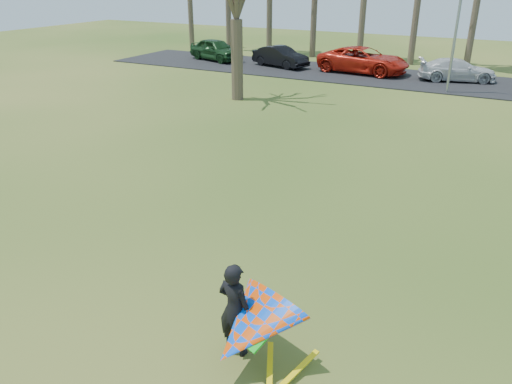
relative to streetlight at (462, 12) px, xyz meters
The scene contains 8 objects.
ground 22.55m from the streetlight, 95.61° to the right, with size 100.00×100.00×0.00m, color #1A470F.
parking_strip 5.77m from the streetlight, 125.75° to the left, with size 46.00×7.00×0.06m, color black.
streetlight is the anchor object (origin of this frame).
car_0 18.76m from the streetlight, 169.09° to the left, with size 1.94×4.82×1.64m, color #173A19.
car_1 13.26m from the streetlight, 165.58° to the left, with size 1.54×4.41×1.45m, color black.
car_2 8.07m from the streetlight, 149.94° to the left, with size 2.85×6.18×1.72m, color red.
car_3 5.25m from the streetlight, 92.57° to the left, with size 1.92×4.72×1.37m, color silver.
kite_flyer 24.90m from the streetlight, 89.71° to the right, with size 2.13×2.39×2.02m.
Camera 1 is at (5.63, -8.70, 6.44)m, focal length 35.00 mm.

